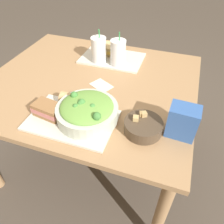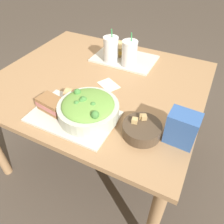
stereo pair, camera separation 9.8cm
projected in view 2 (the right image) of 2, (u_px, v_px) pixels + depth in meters
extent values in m
plane|color=#4C4238|center=(102.00, 153.00, 1.78)|extent=(12.00, 12.00, 0.00)
cube|color=#A37A51|center=(99.00, 82.00, 1.32)|extent=(1.22, 1.06, 0.03)
cylinder|color=#A37A51|center=(153.00, 221.00, 1.06)|extent=(0.06, 0.06, 0.68)
cylinder|color=#A37A51|center=(73.00, 73.00, 2.05)|extent=(0.06, 0.06, 0.68)
cylinder|color=#A37A51|center=(193.00, 108.00, 1.68)|extent=(0.06, 0.06, 0.68)
cube|color=beige|center=(73.00, 116.00, 1.06)|extent=(0.41, 0.27, 0.01)
cube|color=beige|center=(124.00, 59.00, 1.49)|extent=(0.41, 0.27, 0.01)
cylinder|color=beige|center=(89.00, 110.00, 1.03)|extent=(0.29, 0.29, 0.07)
ellipsoid|color=#6B9E42|center=(88.00, 104.00, 1.01)|extent=(0.25, 0.25, 0.05)
sphere|color=#427F38|center=(77.00, 92.00, 1.04)|extent=(0.03, 0.03, 0.03)
sphere|color=#427F38|center=(82.00, 101.00, 1.00)|extent=(0.03, 0.03, 0.03)
sphere|color=#427F38|center=(76.00, 103.00, 0.99)|extent=(0.03, 0.03, 0.03)
sphere|color=#427F38|center=(95.00, 115.00, 0.92)|extent=(0.04, 0.04, 0.04)
sphere|color=#427F38|center=(93.00, 105.00, 0.98)|extent=(0.03, 0.03, 0.03)
sphere|color=#427F38|center=(83.00, 100.00, 1.00)|extent=(0.03, 0.03, 0.03)
cube|color=beige|center=(87.00, 95.00, 1.04)|extent=(0.05, 0.04, 0.01)
cube|color=beige|center=(91.00, 105.00, 0.99)|extent=(0.05, 0.05, 0.01)
cylinder|color=#473828|center=(142.00, 130.00, 0.96)|extent=(0.17, 0.17, 0.06)
cylinder|color=brown|center=(142.00, 126.00, 0.95)|extent=(0.16, 0.16, 0.01)
cube|color=tan|center=(144.00, 117.00, 0.97)|extent=(0.03, 0.03, 0.02)
cube|color=tan|center=(142.00, 117.00, 0.97)|extent=(0.03, 0.03, 0.02)
cube|color=tan|center=(135.00, 121.00, 0.95)|extent=(0.03, 0.03, 0.02)
cube|color=olive|center=(53.00, 108.00, 1.08)|extent=(0.15, 0.10, 0.02)
cube|color=#C1706B|center=(52.00, 104.00, 1.07)|extent=(0.15, 0.11, 0.02)
cube|color=olive|center=(51.00, 101.00, 1.05)|extent=(0.15, 0.10, 0.02)
cylinder|color=tan|center=(76.00, 96.00, 1.11)|extent=(0.11, 0.07, 0.07)
cylinder|color=beige|center=(85.00, 100.00, 1.09)|extent=(0.01, 0.06, 0.06)
cube|color=tan|center=(122.00, 53.00, 1.51)|extent=(0.15, 0.11, 0.02)
cube|color=#EFB742|center=(122.00, 50.00, 1.50)|extent=(0.16, 0.11, 0.02)
cube|color=tan|center=(122.00, 47.00, 1.48)|extent=(0.15, 0.11, 0.02)
cylinder|color=tan|center=(121.00, 45.00, 1.55)|extent=(0.10, 0.08, 0.07)
cylinder|color=beige|center=(127.00, 46.00, 1.54)|extent=(0.01, 0.06, 0.06)
cylinder|color=silver|center=(111.00, 50.00, 1.41)|extent=(0.10, 0.10, 0.15)
cylinder|color=black|center=(111.00, 51.00, 1.41)|extent=(0.08, 0.08, 0.12)
cylinder|color=white|center=(111.00, 38.00, 1.35)|extent=(0.10, 0.10, 0.01)
cylinder|color=green|center=(112.00, 34.00, 1.33)|extent=(0.01, 0.02, 0.06)
cylinder|color=silver|center=(129.00, 54.00, 1.36)|extent=(0.10, 0.10, 0.15)
cylinder|color=maroon|center=(129.00, 56.00, 1.37)|extent=(0.08, 0.08, 0.13)
cylinder|color=white|center=(130.00, 42.00, 1.31)|extent=(0.10, 0.10, 0.01)
cylinder|color=green|center=(131.00, 38.00, 1.29)|extent=(0.01, 0.02, 0.06)
cube|color=#335BA3|center=(182.00, 128.00, 0.90)|extent=(0.13, 0.10, 0.15)
cube|color=silver|center=(109.00, 85.00, 1.26)|extent=(0.15, 0.13, 0.00)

